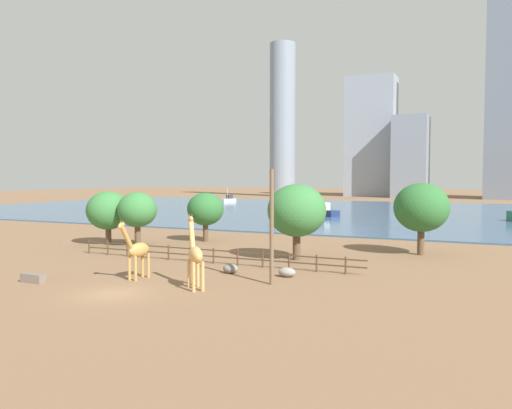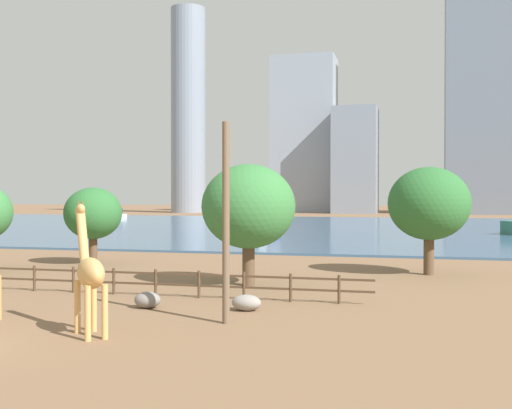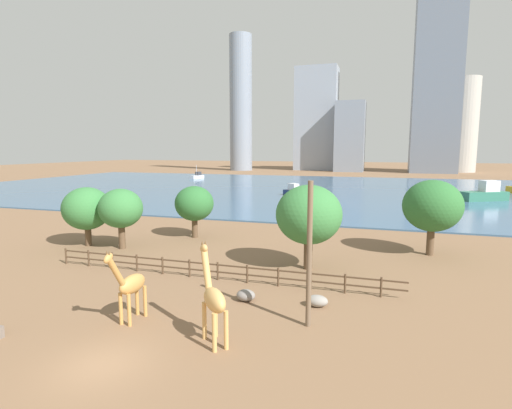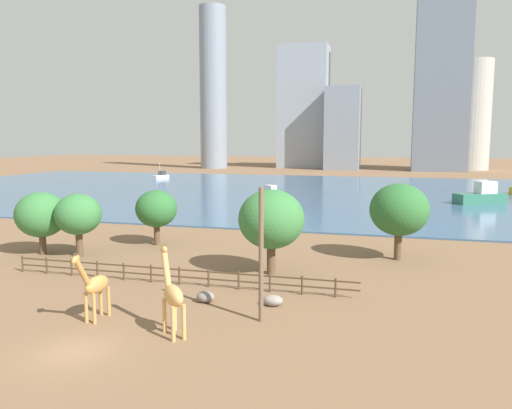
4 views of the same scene
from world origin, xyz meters
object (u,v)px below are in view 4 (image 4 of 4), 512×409
boulder_by_pole (206,297)px  giraffe_tall (173,294)px  tree_left_large (156,209)px  boat_barge (272,195)px  giraffe_companion (95,285)px  boat_tug (161,176)px  boulder_near_fence (273,300)px  utility_pole (261,255)px  boat_ferry (481,196)px  tree_center_broad (41,215)px  tree_right_tall (399,210)px  tree_left_small (78,215)px  tree_right_small (271,219)px

boulder_by_pole → giraffe_tall: bearing=-87.2°
tree_left_large → boat_barge: 38.55m
giraffe_companion → tree_left_large: tree_left_large is taller
giraffe_companion → boat_tug: bearing=-152.4°
boulder_near_fence → tree_left_large: size_ratio=0.23×
utility_pole → boat_ferry: (20.83, 59.19, -2.44)m
boulder_by_pole → tree_center_broad: (-19.10, 8.80, 3.25)m
tree_right_tall → tree_left_small: (-27.23, -6.23, -0.58)m
tree_right_tall → tree_right_small: bearing=-142.4°
giraffe_companion → tree_left_small: bearing=-138.8°
boulder_near_fence → tree_right_small: 8.46m
boulder_by_pole → boat_barge: bearing=98.9°
tree_left_small → boat_barge: size_ratio=1.03×
giraffe_companion → boat_barge: (-3.43, 58.23, -1.05)m
tree_left_small → boat_tug: size_ratio=1.15×
tree_right_small → boat_ferry: size_ratio=0.78×
boat_ferry → boat_barge: (-33.46, -3.30, -0.39)m
utility_pole → boat_tug: utility_pole is taller
boat_tug → tree_right_tall: bearing=57.5°
giraffe_tall → giraffe_companion: size_ratio=1.10×
tree_left_large → boat_barge: bearing=86.2°
tree_center_broad → tree_left_large: bearing=38.1°
boulder_near_fence → tree_center_broad: 25.07m
utility_pole → tree_left_small: (-19.56, 11.13, -0.07)m
boulder_near_fence → boat_barge: 54.61m
giraffe_companion → tree_right_small: size_ratio=0.66×
giraffe_companion → boat_barge: bearing=-173.0°
tree_left_large → tree_center_broad: tree_center_broad is taller
boulder_by_pole → tree_left_large: size_ratio=0.22×
tree_left_small → tree_left_large: bearing=55.7°
utility_pole → boat_barge: utility_pole is taller
boulder_near_fence → tree_center_broad: tree_center_broad is taller
boat_tug → boat_barge: size_ratio=0.89×
boulder_by_pole → boat_tug: boat_tug is taller
boulder_by_pole → tree_left_small: size_ratio=0.21×
giraffe_tall → boulder_by_pole: 5.79m
tree_left_small → tree_right_tall: bearing=12.9°
boulder_near_fence → boat_ferry: (20.78, 56.41, 1.06)m
giraffe_companion → boat_ferry: (30.03, 61.53, -0.66)m
giraffe_companion → boulder_by_pole: giraffe_companion is taller
tree_center_broad → tree_right_tall: (31.04, 6.24, 0.75)m
giraffe_tall → tree_right_tall: tree_right_tall is taller
giraffe_companion → tree_right_small: bearing=152.8°
giraffe_companion → tree_left_small: tree_left_small is taller
boulder_by_pole → tree_left_large: 19.00m
tree_center_broad → boat_ferry: (44.20, 48.07, -2.20)m
utility_pole → tree_left_small: utility_pole is taller
boulder_by_pole → tree_right_small: size_ratio=0.18×
tree_right_tall → tree_right_small: (-9.49, -7.32, -0.09)m
giraffe_tall → tree_right_tall: (11.68, 20.51, 2.14)m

